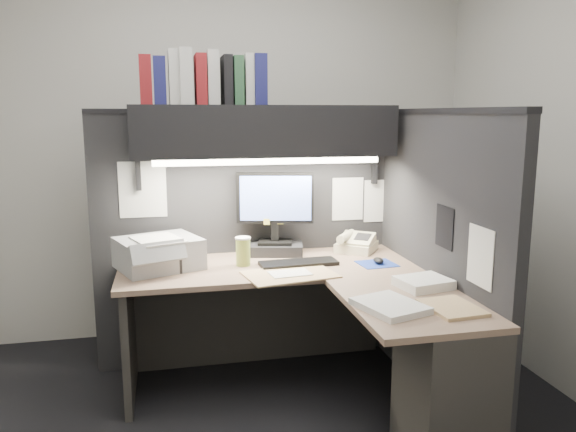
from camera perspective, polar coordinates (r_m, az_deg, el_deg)
The scene contains 21 objects.
wall_back at distance 4.10m, azimuth -5.94°, elevation 6.80°, with size 3.50×0.04×2.70m, color beige.
wall_front at distance 1.19m, azimuth 10.76°, elevation -2.02°, with size 3.50×0.04×2.70m, color beige.
partition_back at distance 3.63m, azimuth -4.27°, elevation -2.44°, with size 1.90×0.06×1.60m, color black.
partition_right at distance 3.21m, azimuth 14.84°, elevation -4.46°, with size 0.06×1.50×1.60m, color black.
desk at distance 2.95m, azimuth 6.31°, elevation -12.79°, with size 1.70×1.53×0.73m.
overhead_shelf at distance 3.37m, azimuth -2.38°, elevation 8.63°, with size 1.55×0.34×0.30m, color black.
task_light_tube at distance 3.25m, azimuth -1.92°, elevation 5.56°, with size 0.04×0.04×1.32m, color white.
monitor at distance 3.50m, azimuth -1.32°, elevation -0.63°, with size 0.47×0.28×0.51m.
keyboard at distance 3.29m, azimuth 1.09°, elevation -4.81°, with size 0.46×0.15×0.02m, color black.
mousepad at distance 3.35m, azimuth 9.01°, elevation -4.81°, with size 0.21×0.19×0.00m, color navy.
mouse at distance 3.35m, azimuth 9.17°, elevation -4.48°, with size 0.06×0.09×0.03m, color black.
telephone at distance 3.63m, azimuth 6.96°, elevation -2.84°, with size 0.23×0.24×0.09m, color beige.
coffee_cup at distance 3.27m, azimuth -4.58°, elevation -3.68°, with size 0.08×0.08×0.16m, color #A2A943.
printer at distance 3.29m, azimuth -13.00°, elevation -3.70°, with size 0.43×0.37×0.17m, color #9A9DA0.
notebook_stack at distance 3.24m, azimuth -13.54°, elevation -4.80°, with size 0.27×0.23×0.08m, color black.
open_folder at distance 3.09m, azimuth 0.20°, elevation -5.96°, with size 0.48×0.32×0.01m, color tan.
paper_stack_a at distance 2.95m, azimuth 13.61°, elevation -6.61°, with size 0.25×0.21×0.05m, color white.
paper_stack_b at distance 2.61m, azimuth 10.32°, elevation -8.98°, with size 0.24×0.30×0.03m, color white.
manila_stack at distance 2.67m, azimuth 16.31°, elevation -8.92°, with size 0.22×0.28×0.02m, color tan.
binder_row at distance 3.33m, azimuth -8.54°, elevation 13.54°, with size 0.71×0.25×0.31m.
pinned_papers at distance 3.30m, azimuth 3.33°, elevation 0.80°, with size 1.76×1.31×0.51m.
Camera 1 is at (-0.46, -2.57, 1.60)m, focal length 35.00 mm.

